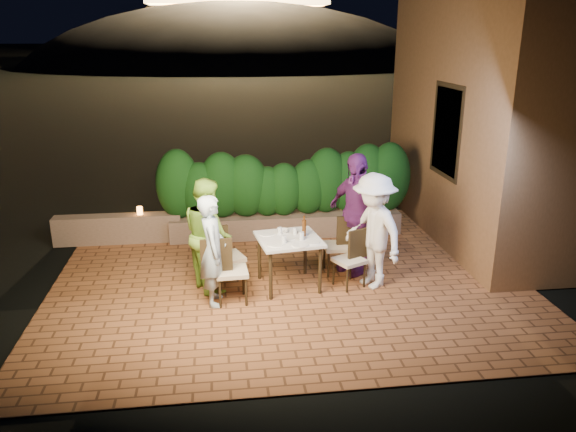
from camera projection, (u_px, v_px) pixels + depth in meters
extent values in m
plane|color=black|center=(292.00, 290.00, 8.19)|extent=(400.00, 400.00, 0.00)
cube|color=brown|center=(288.00, 279.00, 8.68)|extent=(7.00, 6.00, 0.15)
cube|color=brown|center=(482.00, 97.00, 9.73)|extent=(1.60, 5.00, 5.00)
cube|color=black|center=(448.00, 131.00, 9.32)|extent=(0.08, 1.00, 1.40)
cube|color=black|center=(448.00, 131.00, 9.32)|extent=(0.06, 1.15, 1.55)
cube|color=#78604C|center=(286.00, 224.00, 10.31)|extent=(4.20, 0.55, 0.40)
cube|color=#78604C|center=(118.00, 229.00, 9.93)|extent=(2.20, 0.30, 0.50)
ellipsoid|color=black|center=(240.00, 100.00, 66.22)|extent=(52.00, 40.00, 22.00)
cylinder|color=white|center=(276.00, 244.00, 7.80)|extent=(0.24, 0.24, 0.01)
cylinder|color=white|center=(267.00, 234.00, 8.19)|extent=(0.21, 0.21, 0.01)
cylinder|color=white|center=(312.00, 242.00, 7.88)|extent=(0.23, 0.23, 0.01)
cylinder|color=white|center=(300.00, 230.00, 8.34)|extent=(0.23, 0.23, 0.01)
cylinder|color=white|center=(289.00, 238.00, 8.04)|extent=(0.20, 0.20, 0.01)
cylinder|color=white|center=(300.00, 245.00, 7.77)|extent=(0.24, 0.24, 0.01)
cylinder|color=silver|center=(284.00, 239.00, 7.84)|extent=(0.07, 0.07, 0.11)
cylinder|color=silver|center=(280.00, 231.00, 8.19)|extent=(0.06, 0.06, 0.10)
cylinder|color=silver|center=(302.00, 236.00, 7.96)|extent=(0.07, 0.07, 0.12)
cylinder|color=silver|center=(295.00, 231.00, 8.19)|extent=(0.06, 0.06, 0.10)
imported|color=white|center=(282.00, 231.00, 8.28)|extent=(0.17, 0.17, 0.04)
imported|color=#A1BCCF|center=(213.00, 250.00, 7.54)|extent=(0.38, 0.57, 1.54)
imported|color=#7CB638|center=(208.00, 234.00, 8.01)|extent=(0.88, 0.97, 1.64)
imported|color=white|center=(373.00, 231.00, 8.04)|extent=(1.03, 1.26, 1.70)
imported|color=#61246D|center=(355.00, 214.00, 8.51)|extent=(0.93, 1.19, 1.88)
cylinder|color=orange|center=(140.00, 211.00, 9.88)|extent=(0.10, 0.10, 0.14)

